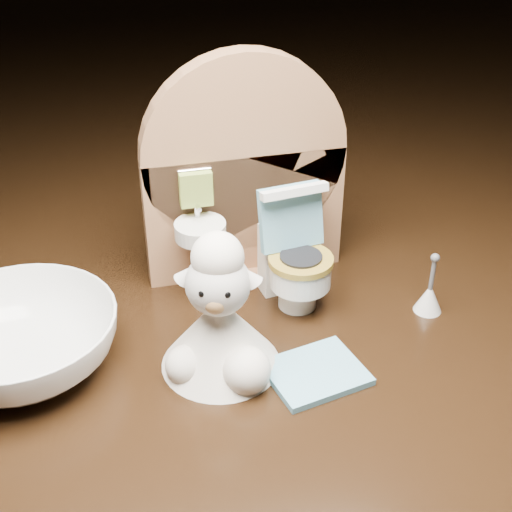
# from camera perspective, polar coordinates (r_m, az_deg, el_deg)

# --- Properties ---
(backdrop_panel) EXTENTS (0.13, 0.05, 0.15)m
(backdrop_panel) POSITION_cam_1_polar(r_m,az_deg,el_deg) (0.45, -1.02, 5.89)
(backdrop_panel) COLOR #A16D47
(backdrop_panel) RESTS_ON ground
(toy_toilet) EXTENTS (0.04, 0.05, 0.08)m
(toy_toilet) POSITION_cam_1_polar(r_m,az_deg,el_deg) (0.44, 3.04, -0.36)
(toy_toilet) COLOR white
(toy_toilet) RESTS_ON ground
(bath_mat) EXTENTS (0.06, 0.05, 0.00)m
(bath_mat) POSITION_cam_1_polar(r_m,az_deg,el_deg) (0.40, 4.78, -9.29)
(bath_mat) COLOR #6AADC7
(bath_mat) RESTS_ON ground
(toilet_brush) EXTENTS (0.02, 0.02, 0.04)m
(toilet_brush) POSITION_cam_1_polar(r_m,az_deg,el_deg) (0.46, 13.69, -3.12)
(toilet_brush) COLOR white
(toilet_brush) RESTS_ON ground
(plush_lamb) EXTENTS (0.07, 0.07, 0.09)m
(plush_lamb) POSITION_cam_1_polar(r_m,az_deg,el_deg) (0.39, -2.91, -5.39)
(plush_lamb) COLOR white
(plush_lamb) RESTS_ON ground
(ceramic_bowl) EXTENTS (0.11, 0.11, 0.03)m
(ceramic_bowl) POSITION_cam_1_polar(r_m,az_deg,el_deg) (0.42, -18.30, -6.54)
(ceramic_bowl) COLOR white
(ceramic_bowl) RESTS_ON ground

